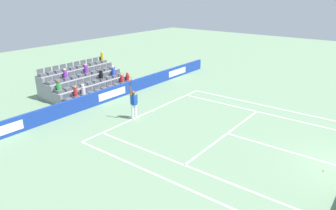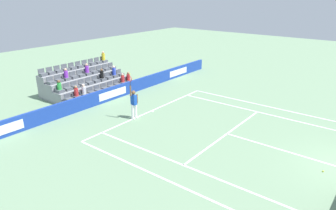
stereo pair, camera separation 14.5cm
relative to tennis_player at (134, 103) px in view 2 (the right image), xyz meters
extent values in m
cube|color=white|center=(-1.55, 0.00, -0.99)|extent=(10.97, 0.10, 0.01)
cube|color=white|center=(-1.55, 5.49, -0.99)|extent=(8.23, 0.10, 0.01)
cube|color=white|center=(-1.55, 8.69, -0.99)|extent=(0.10, 6.40, 0.01)
cube|color=white|center=(2.57, 5.95, -0.99)|extent=(0.10, 11.89, 0.01)
cube|color=white|center=(-5.66, 5.95, -0.99)|extent=(0.10, 11.89, 0.01)
cube|color=white|center=(3.94, 5.95, -0.99)|extent=(0.10, 11.89, 0.01)
cube|color=white|center=(-7.03, 5.95, -0.99)|extent=(0.10, 11.89, 0.01)
cube|color=white|center=(-1.55, 0.10, -0.99)|extent=(0.10, 0.20, 0.01)
cube|color=#193899|center=(-1.55, -3.67, -0.53)|extent=(23.63, 0.20, 0.93)
cube|color=white|center=(-9.43, -3.56, -0.53)|extent=(2.52, 0.01, 0.52)
cube|color=white|center=(-1.55, -3.56, -0.53)|extent=(2.52, 0.01, 0.52)
cube|color=white|center=(6.33, -3.56, -0.53)|extent=(2.52, 0.01, 0.52)
cylinder|color=white|center=(-0.13, 0.01, -0.54)|extent=(0.16, 0.16, 0.90)
cylinder|color=white|center=(0.11, -0.01, -0.54)|extent=(0.16, 0.16, 0.90)
cube|color=white|center=(-0.13, 0.01, -0.95)|extent=(0.14, 0.27, 0.08)
cube|color=white|center=(0.11, -0.01, -0.95)|extent=(0.14, 0.27, 0.08)
cube|color=#1947B2|center=(-0.01, 0.00, 0.21)|extent=(0.25, 0.38, 0.60)
sphere|color=brown|center=(-0.01, 0.00, 0.67)|extent=(0.24, 0.24, 0.24)
cylinder|color=brown|center=(0.21, -0.02, 0.82)|extent=(0.09, 0.09, 0.62)
cylinder|color=brown|center=(-0.22, 0.07, 0.23)|extent=(0.09, 0.09, 0.56)
cylinder|color=black|center=(0.21, -0.02, 1.27)|extent=(0.04, 0.04, 0.28)
torus|color=red|center=(0.21, -0.02, 1.55)|extent=(0.06, 0.31, 0.31)
sphere|color=#D1E533|center=(0.21, -0.02, 1.83)|extent=(0.07, 0.07, 0.07)
cube|color=gray|center=(-1.55, -4.75, -0.78)|extent=(6.20, 0.95, 0.42)
cube|color=#545960|center=(-4.34, -4.75, -0.47)|extent=(0.48, 0.44, 0.20)
cube|color=#545960|center=(-4.34, -4.95, -0.22)|extent=(0.48, 0.04, 0.30)
cube|color=#545960|center=(-3.72, -4.75, -0.47)|extent=(0.48, 0.44, 0.20)
cube|color=#545960|center=(-3.72, -4.95, -0.22)|extent=(0.48, 0.04, 0.30)
cube|color=#545960|center=(-3.10, -4.75, -0.47)|extent=(0.48, 0.44, 0.20)
cube|color=#545960|center=(-3.10, -4.95, -0.22)|extent=(0.48, 0.04, 0.30)
cube|color=#545960|center=(-2.48, -4.75, -0.47)|extent=(0.48, 0.44, 0.20)
cube|color=#545960|center=(-2.48, -4.95, -0.22)|extent=(0.48, 0.04, 0.30)
cube|color=#545960|center=(-1.86, -4.75, -0.47)|extent=(0.48, 0.44, 0.20)
cube|color=#545960|center=(-1.86, -4.95, -0.22)|extent=(0.48, 0.04, 0.30)
cube|color=#545960|center=(-1.24, -4.75, -0.47)|extent=(0.48, 0.44, 0.20)
cube|color=#545960|center=(-1.24, -4.95, -0.22)|extent=(0.48, 0.04, 0.30)
cube|color=#545960|center=(-0.62, -4.75, -0.47)|extent=(0.48, 0.44, 0.20)
cube|color=#545960|center=(-0.62, -4.95, -0.22)|extent=(0.48, 0.04, 0.30)
cube|color=#545960|center=(0.00, -4.75, -0.47)|extent=(0.48, 0.44, 0.20)
cube|color=#545960|center=(0.00, -4.95, -0.22)|extent=(0.48, 0.04, 0.30)
cube|color=#545960|center=(0.62, -4.75, -0.47)|extent=(0.48, 0.44, 0.20)
cube|color=#545960|center=(0.62, -4.95, -0.22)|extent=(0.48, 0.04, 0.30)
cube|color=#545960|center=(1.24, -4.75, -0.47)|extent=(0.48, 0.44, 0.20)
cube|color=#545960|center=(1.24, -4.95, -0.22)|extent=(0.48, 0.04, 0.30)
cube|color=gray|center=(-1.55, -5.70, -0.57)|extent=(6.20, 0.95, 0.84)
cube|color=#545960|center=(-4.34, -5.70, -0.05)|extent=(0.48, 0.44, 0.20)
cube|color=#545960|center=(-4.34, -5.90, 0.20)|extent=(0.48, 0.04, 0.30)
cube|color=#545960|center=(-3.72, -5.70, -0.05)|extent=(0.48, 0.44, 0.20)
cube|color=#545960|center=(-3.72, -5.90, 0.20)|extent=(0.48, 0.04, 0.30)
cube|color=#545960|center=(-3.10, -5.70, -0.05)|extent=(0.48, 0.44, 0.20)
cube|color=#545960|center=(-3.10, -5.90, 0.20)|extent=(0.48, 0.04, 0.30)
cube|color=#545960|center=(-2.48, -5.70, -0.05)|extent=(0.48, 0.44, 0.20)
cube|color=#545960|center=(-2.48, -5.90, 0.20)|extent=(0.48, 0.04, 0.30)
cube|color=#545960|center=(-1.86, -5.70, -0.05)|extent=(0.48, 0.44, 0.20)
cube|color=#545960|center=(-1.86, -5.90, 0.20)|extent=(0.48, 0.04, 0.30)
cube|color=#545960|center=(-1.24, -5.70, -0.05)|extent=(0.48, 0.44, 0.20)
cube|color=#545960|center=(-1.24, -5.90, 0.20)|extent=(0.48, 0.04, 0.30)
cube|color=#545960|center=(-0.62, -5.70, -0.05)|extent=(0.48, 0.44, 0.20)
cube|color=#545960|center=(-0.62, -5.90, 0.20)|extent=(0.48, 0.04, 0.30)
cube|color=#545960|center=(0.00, -5.70, -0.05)|extent=(0.48, 0.44, 0.20)
cube|color=#545960|center=(0.00, -5.90, 0.20)|extent=(0.48, 0.04, 0.30)
cube|color=#545960|center=(0.62, -5.70, -0.05)|extent=(0.48, 0.44, 0.20)
cube|color=#545960|center=(0.62, -5.90, 0.20)|extent=(0.48, 0.04, 0.30)
cube|color=#545960|center=(1.24, -5.70, -0.05)|extent=(0.48, 0.44, 0.20)
cube|color=#545960|center=(1.24, -5.90, 0.20)|extent=(0.48, 0.04, 0.30)
cube|color=gray|center=(-1.55, -6.65, -0.36)|extent=(6.20, 0.95, 1.26)
cube|color=#545960|center=(-4.34, -6.65, 0.37)|extent=(0.48, 0.44, 0.20)
cube|color=#545960|center=(-4.34, -6.85, 0.62)|extent=(0.48, 0.04, 0.30)
cube|color=#545960|center=(-3.72, -6.65, 0.37)|extent=(0.48, 0.44, 0.20)
cube|color=#545960|center=(-3.72, -6.85, 0.62)|extent=(0.48, 0.04, 0.30)
cube|color=#545960|center=(-3.10, -6.65, 0.37)|extent=(0.48, 0.44, 0.20)
cube|color=#545960|center=(-3.10, -6.85, 0.62)|extent=(0.48, 0.04, 0.30)
cube|color=#545960|center=(-2.48, -6.65, 0.37)|extent=(0.48, 0.44, 0.20)
cube|color=#545960|center=(-2.48, -6.85, 0.62)|extent=(0.48, 0.04, 0.30)
cube|color=#545960|center=(-1.86, -6.65, 0.37)|extent=(0.48, 0.44, 0.20)
cube|color=#545960|center=(-1.86, -6.85, 0.62)|extent=(0.48, 0.04, 0.30)
cube|color=#545960|center=(-1.24, -6.65, 0.37)|extent=(0.48, 0.44, 0.20)
cube|color=#545960|center=(-1.24, -6.85, 0.62)|extent=(0.48, 0.04, 0.30)
cube|color=#545960|center=(-0.62, -6.65, 0.37)|extent=(0.48, 0.44, 0.20)
cube|color=#545960|center=(-0.62, -6.85, 0.62)|extent=(0.48, 0.04, 0.30)
cube|color=#545960|center=(0.00, -6.65, 0.37)|extent=(0.48, 0.44, 0.20)
cube|color=#545960|center=(0.00, -6.85, 0.62)|extent=(0.48, 0.04, 0.30)
cube|color=#545960|center=(0.62, -6.65, 0.37)|extent=(0.48, 0.44, 0.20)
cube|color=#545960|center=(0.62, -6.85, 0.62)|extent=(0.48, 0.04, 0.30)
cube|color=#545960|center=(1.24, -6.65, 0.37)|extent=(0.48, 0.44, 0.20)
cube|color=#545960|center=(1.24, -6.85, 0.62)|extent=(0.48, 0.04, 0.30)
cube|color=gray|center=(-1.55, -7.60, -0.15)|extent=(6.20, 0.95, 1.68)
cube|color=#545960|center=(-4.34, -7.60, 0.79)|extent=(0.48, 0.44, 0.20)
cube|color=#545960|center=(-4.34, -7.80, 1.04)|extent=(0.48, 0.04, 0.30)
cube|color=#545960|center=(-3.72, -7.60, 0.79)|extent=(0.48, 0.44, 0.20)
cube|color=#545960|center=(-3.72, -7.80, 1.04)|extent=(0.48, 0.04, 0.30)
cube|color=#545960|center=(-3.10, -7.60, 0.79)|extent=(0.48, 0.44, 0.20)
cube|color=#545960|center=(-3.10, -7.80, 1.04)|extent=(0.48, 0.04, 0.30)
cube|color=#545960|center=(-2.48, -7.60, 0.79)|extent=(0.48, 0.44, 0.20)
cube|color=#545960|center=(-2.48, -7.80, 1.04)|extent=(0.48, 0.04, 0.30)
cube|color=#545960|center=(-1.86, -7.60, 0.79)|extent=(0.48, 0.44, 0.20)
cube|color=#545960|center=(-1.86, -7.80, 1.04)|extent=(0.48, 0.04, 0.30)
cube|color=#545960|center=(-1.24, -7.60, 0.79)|extent=(0.48, 0.44, 0.20)
cube|color=#545960|center=(-1.24, -7.80, 1.04)|extent=(0.48, 0.04, 0.30)
cube|color=#545960|center=(-0.62, -7.60, 0.79)|extent=(0.48, 0.44, 0.20)
cube|color=#545960|center=(-0.62, -7.80, 1.04)|extent=(0.48, 0.04, 0.30)
cube|color=#545960|center=(0.00, -7.60, 0.79)|extent=(0.48, 0.44, 0.20)
cube|color=#545960|center=(0.00, -7.80, 1.04)|extent=(0.48, 0.04, 0.30)
cube|color=#545960|center=(0.62, -7.60, 0.79)|extent=(0.48, 0.44, 0.20)
cube|color=#545960|center=(0.62, -7.80, 1.04)|extent=(0.48, 0.04, 0.30)
cube|color=#545960|center=(1.24, -7.60, 0.79)|extent=(0.48, 0.44, 0.20)
cube|color=#545960|center=(1.24, -7.80, 1.04)|extent=(0.48, 0.04, 0.30)
cylinder|color=purple|center=(-1.86, -6.70, 0.72)|extent=(0.28, 0.28, 0.50)
sphere|color=#D3A884|center=(-1.86, -6.70, 1.07)|extent=(0.20, 0.20, 0.20)
cylinder|color=green|center=(1.24, -5.75, 0.28)|extent=(0.28, 0.28, 0.47)
sphere|color=brown|center=(1.24, -5.75, 0.61)|extent=(0.20, 0.20, 0.20)
cylinder|color=yellow|center=(-4.34, -7.65, 1.16)|extent=(0.28, 0.28, 0.54)
sphere|color=#D3A884|center=(-4.34, -7.65, 1.53)|extent=(0.20, 0.20, 0.20)
cylinder|color=red|center=(-4.34, -4.80, -0.13)|extent=(0.28, 0.28, 0.49)
sphere|color=#9E7251|center=(-4.34, -4.80, 0.21)|extent=(0.20, 0.20, 0.20)
cylinder|color=purple|center=(0.00, -6.70, 0.70)|extent=(0.28, 0.28, 0.47)
sphere|color=#D3A884|center=(0.00, -6.70, 1.04)|extent=(0.20, 0.20, 0.20)
cylinder|color=red|center=(-3.72, -4.80, -0.13)|extent=(0.28, 0.28, 0.49)
sphere|color=#D3A884|center=(-3.72, -4.80, 0.21)|extent=(0.20, 0.20, 0.20)
cylinder|color=black|center=(-2.48, -5.75, 0.32)|extent=(0.28, 0.28, 0.54)
sphere|color=brown|center=(-2.48, -5.75, 0.69)|extent=(0.20, 0.20, 0.20)
cylinder|color=white|center=(0.00, -4.80, -0.12)|extent=(0.28, 0.28, 0.51)
sphere|color=beige|center=(0.00, -4.80, 0.23)|extent=(0.20, 0.20, 0.20)
cylinder|color=red|center=(0.62, -4.80, -0.11)|extent=(0.28, 0.28, 0.52)
sphere|color=#9E7251|center=(0.62, -4.80, 0.25)|extent=(0.20, 0.20, 0.20)
cylinder|color=blue|center=(-3.72, -5.75, 0.32)|extent=(0.28, 0.28, 0.54)
sphere|color=beige|center=(-3.72, -5.75, 0.69)|extent=(0.20, 0.20, 0.20)
sphere|color=#D1E533|center=(-0.70, 10.54, -0.96)|extent=(0.07, 0.07, 0.07)
camera|label=1|loc=(12.50, 12.19, 6.32)|focal=32.93mm
camera|label=2|loc=(12.41, 12.31, 6.32)|focal=32.93mm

